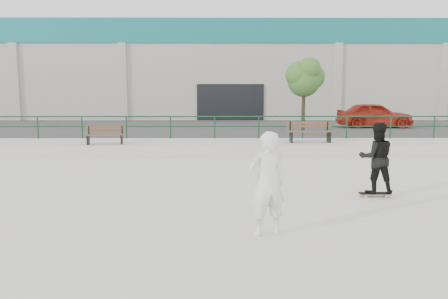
{
  "coord_description": "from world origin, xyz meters",
  "views": [
    {
      "loc": [
        -0.73,
        -8.93,
        2.59
      ],
      "look_at": [
        -0.64,
        2.0,
        1.15
      ],
      "focal_mm": 35.0,
      "sensor_mm": 36.0,
      "label": 1
    }
  ],
  "objects_px": {
    "bench_left": "(105,135)",
    "red_car": "(374,115)",
    "skateboard": "(375,194)",
    "seated_skater": "(267,184)",
    "bench_right": "(310,132)",
    "tree": "(305,77)",
    "standing_skater": "(376,158)"
  },
  "relations": [
    {
      "from": "bench_right",
      "to": "bench_left",
      "type": "bearing_deg",
      "value": -176.25
    },
    {
      "from": "bench_left",
      "to": "standing_skater",
      "type": "relative_size",
      "value": 0.93
    },
    {
      "from": "bench_right",
      "to": "tree",
      "type": "bearing_deg",
      "value": 81.77
    },
    {
      "from": "bench_left",
      "to": "seated_skater",
      "type": "height_order",
      "value": "seated_skater"
    },
    {
      "from": "bench_right",
      "to": "skateboard",
      "type": "height_order",
      "value": "bench_right"
    },
    {
      "from": "red_car",
      "to": "standing_skater",
      "type": "bearing_deg",
      "value": 164.64
    },
    {
      "from": "red_car",
      "to": "standing_skater",
      "type": "relative_size",
      "value": 2.48
    },
    {
      "from": "bench_right",
      "to": "seated_skater",
      "type": "xyz_separation_m",
      "value": [
        -2.91,
        -10.56,
        0.02
      ]
    },
    {
      "from": "red_car",
      "to": "standing_skater",
      "type": "xyz_separation_m",
      "value": [
        -5.34,
        -15.41,
        -0.27
      ]
    },
    {
      "from": "skateboard",
      "to": "seated_skater",
      "type": "relative_size",
      "value": 0.41
    },
    {
      "from": "skateboard",
      "to": "seated_skater",
      "type": "bearing_deg",
      "value": -137.52
    },
    {
      "from": "tree",
      "to": "bench_right",
      "type": "bearing_deg",
      "value": -97.63
    },
    {
      "from": "bench_right",
      "to": "red_car",
      "type": "distance_m",
      "value": 9.51
    },
    {
      "from": "bench_right",
      "to": "seated_skater",
      "type": "height_order",
      "value": "seated_skater"
    },
    {
      "from": "seated_skater",
      "to": "bench_right",
      "type": "bearing_deg",
      "value": -119.11
    },
    {
      "from": "bench_left",
      "to": "tree",
      "type": "bearing_deg",
      "value": 24.89
    },
    {
      "from": "red_car",
      "to": "tree",
      "type": "bearing_deg",
      "value": 125.17
    },
    {
      "from": "bench_right",
      "to": "skateboard",
      "type": "relative_size",
      "value": 2.44
    },
    {
      "from": "bench_left",
      "to": "red_car",
      "type": "bearing_deg",
      "value": 24.98
    },
    {
      "from": "standing_skater",
      "to": "seated_skater",
      "type": "xyz_separation_m",
      "value": [
        -3.02,
        -2.93,
        -0.03
      ]
    },
    {
      "from": "red_car",
      "to": "seated_skater",
      "type": "height_order",
      "value": "red_car"
    },
    {
      "from": "bench_left",
      "to": "tree",
      "type": "height_order",
      "value": "tree"
    },
    {
      "from": "bench_left",
      "to": "skateboard",
      "type": "relative_size",
      "value": 2.08
    },
    {
      "from": "standing_skater",
      "to": "seated_skater",
      "type": "height_order",
      "value": "seated_skater"
    },
    {
      "from": "tree",
      "to": "red_car",
      "type": "height_order",
      "value": "tree"
    },
    {
      "from": "tree",
      "to": "red_car",
      "type": "distance_m",
      "value": 6.02
    },
    {
      "from": "bench_left",
      "to": "red_car",
      "type": "height_order",
      "value": "red_car"
    },
    {
      "from": "bench_left",
      "to": "skateboard",
      "type": "height_order",
      "value": "bench_left"
    },
    {
      "from": "bench_right",
      "to": "red_car",
      "type": "relative_size",
      "value": 0.44
    },
    {
      "from": "seated_skater",
      "to": "standing_skater",
      "type": "bearing_deg",
      "value": -149.51
    },
    {
      "from": "red_car",
      "to": "skateboard",
      "type": "bearing_deg",
      "value": 164.64
    },
    {
      "from": "red_car",
      "to": "seated_skater",
      "type": "xyz_separation_m",
      "value": [
        -8.36,
        -18.35,
        -0.29
      ]
    }
  ]
}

